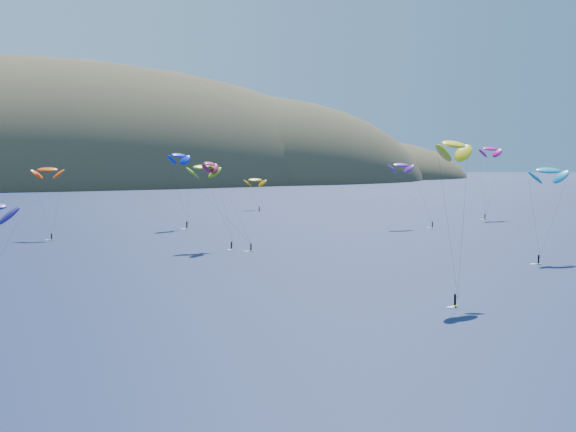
# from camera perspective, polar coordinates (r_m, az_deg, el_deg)

# --- Properties ---
(island) EXTENTS (730.00, 300.00, 210.00)m
(island) POSITION_cam_1_polar(r_m,az_deg,el_deg) (631.64, -15.79, 1.32)
(island) COLOR #3D3526
(island) RESTS_ON ground
(kitesurfer_1) EXTENTS (8.36, 9.80, 19.24)m
(kitesurfer_1) POSITION_cam_1_polar(r_m,az_deg,el_deg) (209.89, -16.73, 3.17)
(kitesurfer_1) COLOR #CEDD18
(kitesurfer_1) RESTS_ON ground
(kitesurfer_2) EXTENTS (9.48, 10.08, 24.55)m
(kitesurfer_2) POSITION_cam_1_polar(r_m,az_deg,el_deg) (118.66, 11.71, 4.99)
(kitesurfer_2) COLOR #CEDD18
(kitesurfer_2) RESTS_ON ground
(kitesurfer_3) EXTENTS (11.62, 12.99, 20.23)m
(kitesurfer_3) POSITION_cam_1_polar(r_m,az_deg,el_deg) (179.56, -6.01, 3.45)
(kitesurfer_3) COLOR #CEDD18
(kitesurfer_3) RESTS_ON ground
(kitesurfer_4) EXTENTS (9.68, 9.83, 23.18)m
(kitesurfer_4) POSITION_cam_1_polar(r_m,az_deg,el_deg) (231.96, -7.78, 4.29)
(kitesurfer_4) COLOR #CEDD18
(kitesurfer_4) RESTS_ON ground
(kitesurfer_5) EXTENTS (12.29, 8.42, 20.06)m
(kitesurfer_5) POSITION_cam_1_polar(r_m,az_deg,el_deg) (167.51, 18.01, 3.09)
(kitesurfer_5) COLOR #CEDD18
(kitesurfer_5) RESTS_ON ground
(kitesurfer_6) EXTENTS (11.36, 8.64, 20.13)m
(kitesurfer_6) POSITION_cam_1_polar(r_m,az_deg,el_deg) (232.98, 8.04, 3.60)
(kitesurfer_6) COLOR #CEDD18
(kitesurfer_6) RESTS_ON ground
(kitesurfer_8) EXTENTS (10.41, 6.56, 25.39)m
(kitesurfer_8) POSITION_cam_1_polar(r_m,az_deg,el_deg) (272.59, 14.18, 4.65)
(kitesurfer_8) COLOR #CEDD18
(kitesurfer_8) RESTS_ON ground
(kitesurfer_9) EXTENTS (7.35, 8.72, 20.71)m
(kitesurfer_9) POSITION_cam_1_polar(r_m,az_deg,el_deg) (178.48, -5.58, 3.69)
(kitesurfer_9) COLOR #CEDD18
(kitesurfer_9) RESTS_ON ground
(kitesurfer_11) EXTENTS (8.72, 11.93, 13.69)m
(kitesurfer_11) POSITION_cam_1_polar(r_m,az_deg,el_deg) (306.69, -2.35, 2.57)
(kitesurfer_11) COLOR #CEDD18
(kitesurfer_11) RESTS_ON ground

